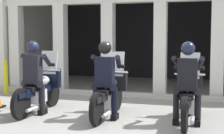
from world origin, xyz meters
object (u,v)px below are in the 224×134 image
(police_officer_right, at_px, (188,76))
(motorcycle_center, at_px, (109,93))
(police_officer_left, at_px, (34,71))
(bollard_kerbside, at_px, (6,77))
(motorcycle_left, at_px, (40,89))
(motorcycle_right, at_px, (188,96))
(police_officer_center, at_px, (105,73))

(police_officer_right, bearing_deg, motorcycle_center, 174.54)
(police_officer_left, relative_size, bollard_kerbside, 1.58)
(motorcycle_center, relative_size, police_officer_right, 1.29)
(motorcycle_center, bearing_deg, motorcycle_left, -167.97)
(motorcycle_right, bearing_deg, bollard_kerbside, 165.42)
(police_officer_center, xyz_separation_m, motorcycle_right, (1.62, 0.28, -0.44))
(police_officer_left, distance_m, bollard_kerbside, 3.06)
(motorcycle_center, bearing_deg, motorcycle_right, 12.30)
(motorcycle_center, height_order, police_officer_center, police_officer_center)
(motorcycle_left, relative_size, bollard_kerbside, 2.03)
(motorcycle_right, bearing_deg, police_officer_right, -85.62)
(motorcycle_left, distance_m, bollard_kerbside, 2.84)
(motorcycle_left, height_order, motorcycle_center, same)
(bollard_kerbside, bearing_deg, motorcycle_left, -40.94)
(police_officer_center, distance_m, motorcycle_right, 1.71)
(motorcycle_center, bearing_deg, bollard_kerbside, 166.05)
(police_officer_center, bearing_deg, bollard_kerbside, 162.69)
(police_officer_left, distance_m, motorcycle_center, 1.70)
(police_officer_left, relative_size, police_officer_right, 1.00)
(motorcycle_left, distance_m, motorcycle_right, 3.25)
(police_officer_right, height_order, bollard_kerbside, police_officer_right)
(motorcycle_right, distance_m, bollard_kerbside, 5.71)
(police_officer_left, xyz_separation_m, police_officer_right, (3.25, -0.02, 0.00))
(police_officer_left, bearing_deg, motorcycle_center, 19.87)
(motorcycle_left, xyz_separation_m, police_officer_right, (3.25, -0.30, 0.44))
(motorcycle_left, xyz_separation_m, police_officer_center, (1.62, -0.30, 0.44))
(police_officer_right, bearing_deg, police_officer_left, -175.69)
(police_officer_left, bearing_deg, police_officer_right, 10.09)
(motorcycle_right, relative_size, police_officer_right, 1.29)
(motorcycle_center, bearing_deg, police_officer_center, -77.77)
(police_officer_right, bearing_deg, motorcycle_right, 94.38)
(police_officer_center, relative_size, bollard_kerbside, 1.58)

